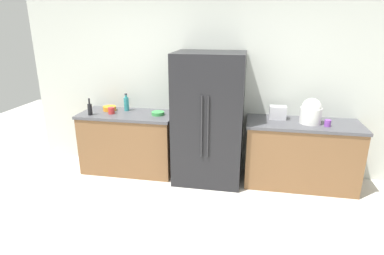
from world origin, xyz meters
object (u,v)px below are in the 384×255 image
Objects in this scene: bottle_a at (126,104)px; bowl_b at (110,108)px; cup_a at (328,123)px; refrigerator at (209,119)px; toaster at (278,113)px; cup_b at (111,111)px; rice_cooker at (311,112)px; bowl_a at (158,113)px; bottle_b at (90,109)px.

bottle_a reaches higher than bowl_b.
cup_a is at bearing -3.80° from bowl_b.
bowl_b is (-1.52, 0.15, 0.03)m from refrigerator.
cup_b is at bearing -175.62° from toaster.
cup_a reaches higher than bowl_b.
bottle_a is at bearing 176.68° from rice_cooker.
rice_cooker is 3.95× the size of cup_a.
bowl_a is (-2.27, 0.11, -0.02)m from cup_a.
toaster is at bearing -0.65° from bottle_a.
bottle_b is at bearing -175.88° from refrigerator.
bowl_a is (-1.67, -0.12, -0.07)m from toaster.
rice_cooker is at bearing -0.25° from bowl_a.
bottle_b is 2.58× the size of cup_b.
refrigerator reaches higher than bottle_a.
bowl_a is at bearing 10.68° from bottle_b.
rice_cooker reaches higher than bowl_b.
bowl_a is (-0.74, 0.06, 0.02)m from refrigerator.
toaster is 0.92× the size of bottle_b.
bottle_a is (-2.19, 0.02, 0.02)m from toaster.
bottle_a is at bearing 9.84° from bowl_b.
bottle_b is (-2.61, -0.30, -0.00)m from toaster.
bottle_b is at bearing -156.70° from cup_b.
cup_b is 0.49× the size of bowl_b.
bowl_a is (0.53, -0.14, -0.08)m from bottle_a.
bowl_a is (0.68, 0.06, -0.02)m from cup_b.
rice_cooker reaches higher than bottle_a.
bowl_a is (0.95, 0.18, -0.06)m from bottle_b.
toaster is 0.86× the size of bottle_a.
bowl_a is 0.96× the size of bowl_b.
cup_a is (2.80, -0.25, -0.07)m from bottle_a.
refrigerator is 1.34m from rice_cooker.
bottle_a is 0.53m from bottle_b.
cup_b is at bearing -57.42° from bowl_b.
bottle_b is 0.33m from bowl_b.
bottle_a is 0.26m from cup_b.
bottle_b is at bearing -173.55° from toaster.
bowl_b is at bearing 174.20° from refrigerator.
cup_b is at bearing -178.88° from rice_cooker.
bowl_b is at bearing 176.20° from cup_a.
bottle_b is 3.22m from cup_a.
cup_b is at bearing 179.17° from cup_a.
refrigerator is at bearing 0.22° from cup_b.
bottle_a is at bearing 53.19° from cup_b.
refrigerator reaches higher than cup_a.
cup_b is (-2.34, -0.18, -0.04)m from toaster.
refrigerator is at bearing -177.92° from rice_cooker.
bottle_b reaches higher than cup_a.
bottle_b is 1.33× the size of bowl_a.
bottle_a is 1.36× the size of bowl_b.
bottle_a is 0.55m from bowl_a.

